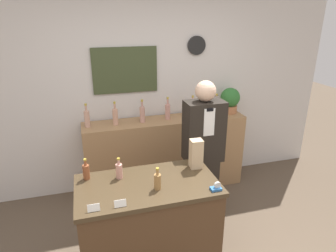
{
  "coord_description": "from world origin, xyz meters",
  "views": [
    {
      "loc": [
        -0.75,
        -1.72,
        2.27
      ],
      "look_at": [
        0.06,
        1.1,
        1.15
      ],
      "focal_mm": 32.0,
      "sensor_mm": 36.0,
      "label": 1
    }
  ],
  "objects_px": {
    "shopkeeper": "(203,154)",
    "paper_bag": "(196,154)",
    "tape_dispenser": "(216,187)",
    "potted_plant": "(230,100)"
  },
  "relations": [
    {
      "from": "shopkeeper",
      "to": "paper_bag",
      "type": "distance_m",
      "value": 0.52
    },
    {
      "from": "shopkeeper",
      "to": "tape_dispenser",
      "type": "distance_m",
      "value": 0.84
    },
    {
      "from": "paper_bag",
      "to": "potted_plant",
      "type": "bearing_deg",
      "value": 51.37
    },
    {
      "from": "shopkeeper",
      "to": "tape_dispenser",
      "type": "bearing_deg",
      "value": -104.92
    },
    {
      "from": "shopkeeper",
      "to": "potted_plant",
      "type": "xyz_separation_m",
      "value": [
        0.7,
        0.77,
        0.36
      ]
    },
    {
      "from": "shopkeeper",
      "to": "tape_dispenser",
      "type": "relative_size",
      "value": 18.16
    },
    {
      "from": "paper_bag",
      "to": "tape_dispenser",
      "type": "xyz_separation_m",
      "value": [
        0.02,
        -0.41,
        -0.12
      ]
    },
    {
      "from": "shopkeeper",
      "to": "potted_plant",
      "type": "relative_size",
      "value": 4.79
    },
    {
      "from": "potted_plant",
      "to": "paper_bag",
      "type": "bearing_deg",
      "value": -128.63
    },
    {
      "from": "potted_plant",
      "to": "tape_dispenser",
      "type": "xyz_separation_m",
      "value": [
        -0.91,
        -1.58,
        -0.25
      ]
    }
  ]
}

